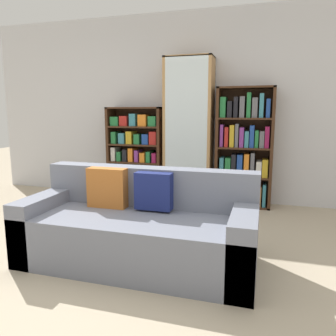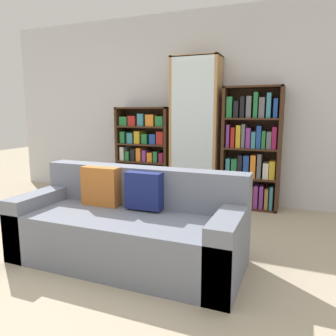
{
  "view_description": "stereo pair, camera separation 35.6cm",
  "coord_description": "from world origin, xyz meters",
  "px_view_note": "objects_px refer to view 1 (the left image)",
  "views": [
    {
      "loc": [
        1.16,
        -2.13,
        1.29
      ],
      "look_at": [
        0.12,
        1.38,
        0.67
      ],
      "focal_mm": 35.0,
      "sensor_mm": 36.0,
      "label": 1
    },
    {
      "loc": [
        1.49,
        -2.01,
        1.29
      ],
      "look_at": [
        0.12,
        1.38,
        0.67
      ],
      "focal_mm": 35.0,
      "sensor_mm": 36.0,
      "label": 2
    }
  ],
  "objects_px": {
    "couch": "(139,229)",
    "bookshelf_right": "(244,150)",
    "display_cabinet": "(189,132)",
    "wine_bottle": "(191,224)",
    "bookshelf_left": "(136,155)"
  },
  "relations": [
    {
      "from": "bookshelf_left",
      "to": "wine_bottle",
      "type": "bearing_deg",
      "value": -50.5
    },
    {
      "from": "display_cabinet",
      "to": "wine_bottle",
      "type": "relative_size",
      "value": 5.46
    },
    {
      "from": "display_cabinet",
      "to": "couch",
      "type": "bearing_deg",
      "value": -89.23
    },
    {
      "from": "bookshelf_left",
      "to": "display_cabinet",
      "type": "distance_m",
      "value": 0.89
    },
    {
      "from": "bookshelf_left",
      "to": "display_cabinet",
      "type": "xyz_separation_m",
      "value": [
        0.81,
        -0.02,
        0.36
      ]
    },
    {
      "from": "wine_bottle",
      "to": "bookshelf_left",
      "type": "bearing_deg",
      "value": 129.5
    },
    {
      "from": "wine_bottle",
      "to": "bookshelf_right",
      "type": "bearing_deg",
      "value": 73.5
    },
    {
      "from": "bookshelf_left",
      "to": "bookshelf_right",
      "type": "height_order",
      "value": "bookshelf_right"
    },
    {
      "from": "couch",
      "to": "bookshelf_left",
      "type": "bearing_deg",
      "value": 112.27
    },
    {
      "from": "bookshelf_right",
      "to": "wine_bottle",
      "type": "relative_size",
      "value": 4.35
    },
    {
      "from": "display_cabinet",
      "to": "bookshelf_right",
      "type": "bearing_deg",
      "value": 1.16
    },
    {
      "from": "couch",
      "to": "display_cabinet",
      "type": "relative_size",
      "value": 0.97
    },
    {
      "from": "display_cabinet",
      "to": "bookshelf_right",
      "type": "xyz_separation_m",
      "value": [
        0.77,
        0.02,
        -0.24
      ]
    },
    {
      "from": "couch",
      "to": "bookshelf_right",
      "type": "bearing_deg",
      "value": 69.98
    },
    {
      "from": "display_cabinet",
      "to": "wine_bottle",
      "type": "bearing_deg",
      "value": -75.77
    }
  ]
}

